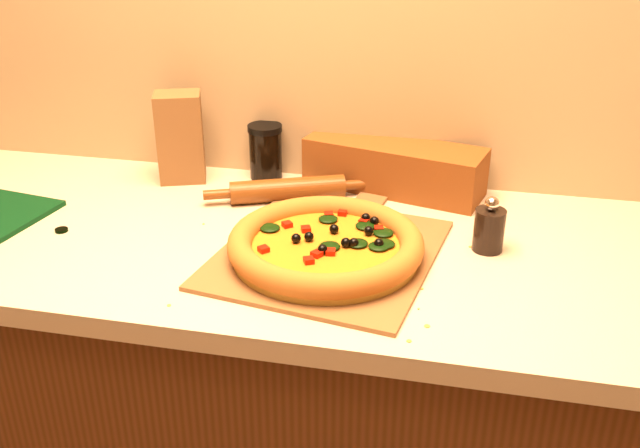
{
  "coord_description": "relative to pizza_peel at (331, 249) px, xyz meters",
  "views": [
    {
      "loc": [
        0.33,
        0.23,
        1.53
      ],
      "look_at": [
        0.08,
        1.38,
        0.96
      ],
      "focal_mm": 40.0,
      "sensor_mm": 36.0,
      "label": 1
    }
  ],
  "objects": [
    {
      "name": "countertop",
      "position": [
        -0.1,
        0.04,
        -0.02
      ],
      "size": [
        2.84,
        0.68,
        0.04
      ],
      "primitive_type": "cube",
      "color": "#C4B499",
      "rests_on": "cabinet"
    },
    {
      "name": "rolling_pin",
      "position": [
        -0.14,
        0.21,
        0.02
      ],
      "size": [
        0.34,
        0.16,
        0.05
      ],
      "rotation": [
        0.0,
        0.0,
        0.39
      ],
      "color": "#5E2E10",
      "rests_on": "countertop"
    },
    {
      "name": "bread_bag",
      "position": [
        0.08,
        0.32,
        0.05
      ],
      "size": [
        0.41,
        0.22,
        0.11
      ],
      "primitive_type": "cube",
      "rotation": [
        0.0,
        0.0,
        -0.25
      ],
      "color": "brown",
      "rests_on": "countertop"
    },
    {
      "name": "pizza",
      "position": [
        -0.0,
        -0.04,
        0.03
      ],
      "size": [
        0.36,
        0.36,
        0.05
      ],
      "color": "#B4832D",
      "rests_on": "pizza_peel"
    },
    {
      "name": "pepper_grinder",
      "position": [
        0.29,
        0.07,
        0.04
      ],
      "size": [
        0.06,
        0.06,
        0.11
      ],
      "color": "black",
      "rests_on": "countertop"
    },
    {
      "name": "pizza_peel",
      "position": [
        0.0,
        0.0,
        0.0
      ],
      "size": [
        0.44,
        0.6,
        0.01
      ],
      "rotation": [
        0.0,
        0.0,
        -0.16
      ],
      "color": "brown",
      "rests_on": "countertop"
    },
    {
      "name": "cabinet",
      "position": [
        -0.1,
        0.04,
        -0.47
      ],
      "size": [
        2.8,
        0.65,
        0.86
      ],
      "primitive_type": "cube",
      "color": "#4E2A10",
      "rests_on": "ground"
    },
    {
      "name": "paper_bag",
      "position": [
        -0.41,
        0.28,
        0.1
      ],
      "size": [
        0.12,
        0.11,
        0.2
      ],
      "primitive_type": "cube",
      "rotation": [
        0.0,
        0.0,
        0.34
      ],
      "color": "brown",
      "rests_on": "countertop"
    },
    {
      "name": "dark_jar",
      "position": [
        -0.22,
        0.33,
        0.06
      ],
      "size": [
        0.08,
        0.08,
        0.13
      ],
      "color": "black",
      "rests_on": "countertop"
    },
    {
      "name": "bottle_cap",
      "position": [
        -0.54,
        -0.03,
        -0.0
      ],
      "size": [
        0.03,
        0.03,
        0.01
      ],
      "primitive_type": "cylinder",
      "rotation": [
        0.0,
        0.0,
        -0.04
      ],
      "color": "black",
      "rests_on": "countertop"
    }
  ]
}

